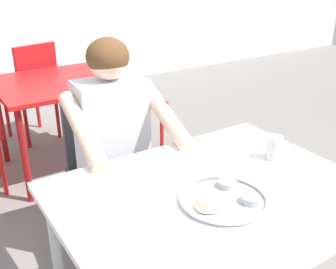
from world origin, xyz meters
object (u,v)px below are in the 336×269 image
object	(u,v)px
chair_red_right	(126,93)
table_background_red	(55,93)
chair_foreground	(105,163)
table_foreground	(214,208)
drinking_cup	(274,147)
thali_tray	(224,199)
chair_red_far	(32,85)
diner_foreground	(119,140)

from	to	relation	value
chair_red_right	table_background_red	bearing A→B (deg)	-179.11
chair_foreground	table_background_red	distance (m)	0.98
table_foreground	drinking_cup	bearing A→B (deg)	11.55
thali_tray	table_background_red	xyz separation A→B (m)	(0.01, 1.91, -0.12)
chair_red_far	chair_red_right	bearing A→B (deg)	-47.60
thali_tray	chair_red_far	size ratio (longest dim) A/B	0.36
thali_tray	chair_foreground	world-z (taller)	chair_foreground
thali_tray	table_background_red	bearing A→B (deg)	89.74
drinking_cup	chair_foreground	world-z (taller)	chair_foreground
table_background_red	thali_tray	bearing A→B (deg)	-90.26
drinking_cup	chair_foreground	size ratio (longest dim) A/B	0.12
thali_tray	chair_foreground	bearing A→B (deg)	92.73
table_foreground	table_background_red	world-z (taller)	table_foreground
table_foreground	thali_tray	distance (m)	0.11
chair_red_right	chair_red_far	xyz separation A→B (m)	(-0.58, 0.63, -0.00)
table_background_red	chair_red_right	bearing A→B (deg)	0.89
drinking_cup	diner_foreground	bearing A→B (deg)	128.13
thali_tray	chair_foreground	distance (m)	0.98
thali_tray	chair_foreground	size ratio (longest dim) A/B	0.38
thali_tray	table_background_red	distance (m)	1.91
chair_foreground	diner_foreground	size ratio (longest dim) A/B	0.70
table_foreground	chair_red_far	xyz separation A→B (m)	(-0.01, 2.48, -0.15)
thali_tray	chair_red_far	bearing A→B (deg)	89.83
table_foreground	drinking_cup	world-z (taller)	drinking_cup
table_foreground	thali_tray	size ratio (longest dim) A/B	3.57
chair_foreground	thali_tray	bearing A→B (deg)	-87.27
table_background_red	chair_red_far	xyz separation A→B (m)	(-0.00, 0.64, -0.11)
table_foreground	drinking_cup	size ratio (longest dim) A/B	11.19
thali_tray	chair_red_right	xyz separation A→B (m)	(0.59, 1.92, -0.23)
chair_red_far	diner_foreground	bearing A→B (deg)	-91.96
chair_foreground	chair_red_right	size ratio (longest dim) A/B	0.94
table_foreground	chair_red_far	distance (m)	2.49
table_background_red	chair_red_far	distance (m)	0.65
table_foreground	diner_foreground	distance (m)	0.66
table_foreground	chair_red_right	bearing A→B (deg)	72.82
drinking_cup	table_background_red	world-z (taller)	drinking_cup
chair_red_right	chair_foreground	bearing A→B (deg)	-122.88
chair_red_right	chair_red_far	size ratio (longest dim) A/B	1.00
chair_foreground	chair_red_far	bearing A→B (deg)	88.13
diner_foreground	table_foreground	bearing A→B (deg)	-83.99
thali_tray	diner_foreground	distance (m)	0.72
table_foreground	diner_foreground	bearing A→B (deg)	96.01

